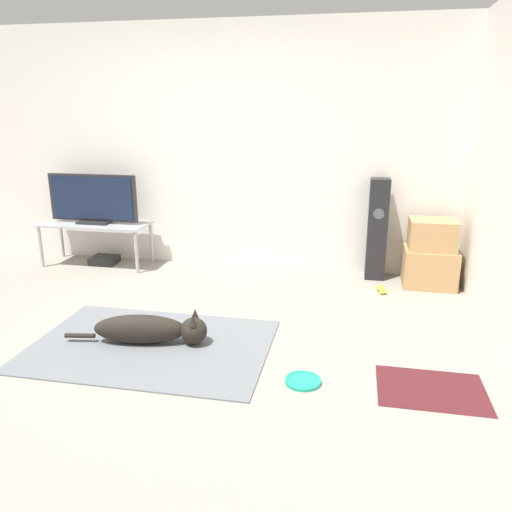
# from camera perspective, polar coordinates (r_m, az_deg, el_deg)

# --- Properties ---
(ground_plane) EXTENTS (12.00, 12.00, 0.00)m
(ground_plane) POSITION_cam_1_polar(r_m,az_deg,el_deg) (3.86, -12.83, -9.93)
(ground_plane) COLOR gray
(wall_back) EXTENTS (8.00, 0.06, 2.55)m
(wall_back) POSITION_cam_1_polar(r_m,az_deg,el_deg) (5.46, -4.70, 12.11)
(wall_back) COLOR silver
(wall_back) RESTS_ON ground_plane
(area_rug) EXTENTS (1.75, 1.20, 0.01)m
(area_rug) POSITION_cam_1_polar(r_m,az_deg,el_deg) (3.84, -11.91, -9.94)
(area_rug) COLOR slate
(area_rug) RESTS_ON ground_plane
(dog) EXTENTS (1.06, 0.31, 0.26)m
(dog) POSITION_cam_1_polar(r_m,az_deg,el_deg) (3.82, -11.81, -8.20)
(dog) COLOR black
(dog) RESTS_ON area_rug
(frisbee) EXTENTS (0.24, 0.24, 0.03)m
(frisbee) POSITION_cam_1_polar(r_m,az_deg,el_deg) (3.32, 5.40, -14.01)
(frisbee) COLOR #199E7A
(frisbee) RESTS_ON ground_plane
(cardboard_box_lower) EXTENTS (0.50, 0.40, 0.38)m
(cardboard_box_lower) POSITION_cam_1_polar(r_m,az_deg,el_deg) (5.20, 19.20, -1.23)
(cardboard_box_lower) COLOR tan
(cardboard_box_lower) RESTS_ON ground_plane
(cardboard_box_upper) EXTENTS (0.44, 0.35, 0.29)m
(cardboard_box_upper) POSITION_cam_1_polar(r_m,az_deg,el_deg) (5.11, 19.52, 2.34)
(cardboard_box_upper) COLOR tan
(cardboard_box_upper) RESTS_ON cardboard_box_lower
(floor_speaker) EXTENTS (0.19, 0.20, 1.03)m
(floor_speaker) POSITION_cam_1_polar(r_m,az_deg,el_deg) (5.20, 13.68, 2.98)
(floor_speaker) COLOR black
(floor_speaker) RESTS_ON ground_plane
(tv_stand) EXTENTS (1.18, 0.47, 0.48)m
(tv_stand) POSITION_cam_1_polar(r_m,az_deg,el_deg) (5.79, -17.88, 3.10)
(tv_stand) COLOR #A8A8AD
(tv_stand) RESTS_ON ground_plane
(tv) EXTENTS (1.01, 0.20, 0.54)m
(tv) POSITION_cam_1_polar(r_m,az_deg,el_deg) (5.74, -18.14, 6.16)
(tv) COLOR #232326
(tv) RESTS_ON tv_stand
(tennis_ball_by_boxes) EXTENTS (0.07, 0.07, 0.07)m
(tennis_ball_by_boxes) POSITION_cam_1_polar(r_m,az_deg,el_deg) (4.88, 14.29, -3.89)
(tennis_ball_by_boxes) COLOR #C6E033
(tennis_ball_by_boxes) RESTS_ON ground_plane
(tennis_ball_near_speaker) EXTENTS (0.07, 0.07, 0.07)m
(tennis_ball_near_speaker) POSITION_cam_1_polar(r_m,az_deg,el_deg) (4.95, 13.99, -3.57)
(tennis_ball_near_speaker) COLOR #C6E033
(tennis_ball_near_speaker) RESTS_ON ground_plane
(game_console) EXTENTS (0.28, 0.25, 0.08)m
(game_console) POSITION_cam_1_polar(r_m,az_deg,el_deg) (5.90, -16.94, -0.45)
(game_console) COLOR black
(game_console) RESTS_ON ground_plane
(door_mat) EXTENTS (0.67, 0.50, 0.01)m
(door_mat) POSITION_cam_1_polar(r_m,az_deg,el_deg) (3.42, 19.40, -14.17)
(door_mat) COLOR #47191E
(door_mat) RESTS_ON ground_plane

